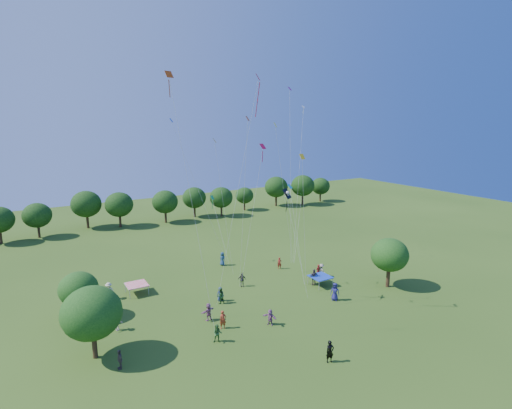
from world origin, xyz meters
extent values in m
plane|color=#3A591A|center=(0.00, 0.00, 0.00)|extent=(160.00, 160.00, 0.00)
cylinder|color=#422B19|center=(-14.53, 14.54, 0.93)|extent=(0.38, 0.38, 1.86)
ellipsoid|color=#225117|center=(-14.53, 14.54, 3.83)|extent=(4.64, 4.64, 4.18)
cylinder|color=#422B19|center=(-14.60, 22.14, 0.72)|extent=(0.30, 0.30, 1.45)
ellipsoid|color=#225117|center=(-14.60, 22.14, 2.98)|extent=(3.61, 3.61, 3.25)
cylinder|color=#422B19|center=(16.46, 12.38, 1.02)|extent=(0.42, 0.42, 2.03)
ellipsoid|color=#225117|center=(16.46, 12.38, 3.80)|extent=(4.16, 4.16, 3.74)
cylinder|color=#422B19|center=(-21.78, 54.28, 0.93)|extent=(0.38, 0.38, 1.87)
cylinder|color=#422B19|center=(-16.56, 54.89, 0.92)|extent=(0.38, 0.38, 1.84)
ellipsoid|color=#1A3F12|center=(-16.56, 54.89, 3.72)|extent=(4.42, 4.42, 3.98)
cylinder|color=#422B19|center=(-8.83, 57.29, 1.07)|extent=(0.44, 0.44, 2.14)
ellipsoid|color=#1A3F12|center=(-8.83, 57.29, 4.33)|extent=(5.14, 5.14, 4.63)
cylinder|color=#422B19|center=(-3.73, 55.12, 1.01)|extent=(0.42, 0.42, 2.03)
ellipsoid|color=#1A3F12|center=(-3.73, 55.12, 4.09)|extent=(4.86, 4.86, 4.37)
cylinder|color=#422B19|center=(4.25, 54.00, 0.98)|extent=(0.40, 0.40, 1.96)
ellipsoid|color=#1A3F12|center=(4.25, 54.00, 3.96)|extent=(4.71, 4.71, 4.24)
cylinder|color=#422B19|center=(10.62, 55.53, 0.96)|extent=(0.39, 0.39, 1.91)
ellipsoid|color=#1A3F12|center=(10.62, 55.53, 3.87)|extent=(4.59, 4.59, 4.13)
cylinder|color=#422B19|center=(15.42, 53.36, 0.94)|extent=(0.39, 0.39, 1.89)
ellipsoid|color=#1A3F12|center=(15.42, 53.36, 3.82)|extent=(4.54, 4.54, 4.08)
cylinder|color=#422B19|center=(22.08, 55.90, 0.79)|extent=(0.33, 0.33, 1.58)
ellipsoid|color=#1A3F12|center=(22.08, 55.90, 3.20)|extent=(3.80, 3.80, 3.42)
cylinder|color=#422B19|center=(30.27, 56.13, 1.07)|extent=(0.44, 0.44, 2.13)
ellipsoid|color=#1A3F12|center=(30.27, 56.13, 4.31)|extent=(5.12, 5.12, 4.61)
cylinder|color=#422B19|center=(36.10, 54.14, 1.09)|extent=(0.45, 0.45, 2.18)
ellipsoid|color=#1A3F12|center=(36.10, 54.14, 4.41)|extent=(5.24, 5.24, 4.72)
cylinder|color=#422B19|center=(42.14, 55.19, 0.91)|extent=(0.37, 0.37, 1.81)
ellipsoid|color=#1A3F12|center=(42.14, 55.19, 3.66)|extent=(4.35, 4.35, 3.91)
cube|color=red|center=(-8.54, 25.06, 1.05)|extent=(2.20, 2.20, 0.08)
cylinder|color=#999999|center=(-9.54, 24.06, 0.55)|extent=(0.05, 0.05, 1.10)
cylinder|color=#999999|center=(-7.54, 24.06, 0.55)|extent=(0.05, 0.05, 1.10)
cylinder|color=#999999|center=(-9.54, 26.06, 0.55)|extent=(0.05, 0.05, 1.10)
cylinder|color=#999999|center=(-7.54, 26.06, 0.55)|extent=(0.05, 0.05, 1.10)
cube|color=#1B3EB2|center=(10.11, 16.59, 1.05)|extent=(2.20, 2.20, 0.08)
cylinder|color=#999999|center=(9.11, 15.59, 0.55)|extent=(0.05, 0.05, 1.10)
cylinder|color=#999999|center=(11.11, 15.59, 0.55)|extent=(0.05, 0.05, 1.10)
cylinder|color=#999999|center=(9.11, 17.59, 0.55)|extent=(0.05, 0.05, 1.10)
cylinder|color=#999999|center=(11.11, 17.59, 0.55)|extent=(0.05, 0.05, 1.10)
imported|color=black|center=(1.06, 4.55, 0.90)|extent=(0.75, 0.57, 1.79)
imported|color=navy|center=(-1.51, 18.78, 0.75)|extent=(0.81, 0.54, 1.50)
imported|color=maroon|center=(-3.79, 13.49, 0.85)|extent=(0.71, 0.55, 1.69)
imported|color=#295E28|center=(-12.18, 20.40, 0.77)|extent=(0.78, 0.85, 1.53)
imported|color=beige|center=(-11.42, 25.16, 0.91)|extent=(1.30, 1.08, 1.83)
imported|color=#483D3A|center=(9.52, 17.01, 0.96)|extent=(1.20, 0.73, 1.91)
imported|color=#93567E|center=(-4.26, 15.60, 0.84)|extent=(1.66, 1.05, 1.68)
imported|color=navy|center=(3.33, 28.19, 0.90)|extent=(0.74, 1.00, 1.81)
imported|color=maroon|center=(11.50, 18.66, 0.79)|extent=(0.61, 0.42, 1.59)
imported|color=#32632A|center=(-5.21, 11.63, 0.80)|extent=(0.90, 0.78, 1.60)
imported|color=#A89386|center=(-12.09, 18.02, 0.78)|extent=(1.11, 0.79, 1.55)
imported|color=#483C3A|center=(-13.17, 12.04, 0.79)|extent=(0.48, 0.95, 1.57)
imported|color=#864E7C|center=(0.23, 11.85, 0.76)|extent=(1.12, 1.48, 1.51)
imported|color=navy|center=(8.88, 12.76, 0.95)|extent=(1.01, 1.03, 1.90)
imported|color=maroon|center=(9.04, 23.35, 0.74)|extent=(0.66, 0.58, 1.49)
imported|color=#265223|center=(-1.74, 18.24, 0.83)|extent=(0.85, 0.50, 1.65)
imported|color=#A49583|center=(11.87, 18.51, 0.82)|extent=(0.72, 1.15, 1.63)
imported|color=#423E35|center=(2.24, 20.91, 0.81)|extent=(1.04, 0.78, 1.61)
cube|color=black|center=(4.36, 15.31, 11.40)|extent=(1.24, 1.11, 0.94)
cube|color=black|center=(4.36, 15.36, 10.12)|extent=(0.11, 0.27, 1.18)
sphere|color=white|center=(4.36, 15.25, 11.50)|extent=(0.34, 0.34, 0.34)
cylinder|color=white|center=(4.36, 15.25, 11.22)|extent=(0.25, 0.48, 0.32)
cylinder|color=white|center=(4.36, 15.25, 11.22)|extent=(0.25, 0.48, 0.32)
cylinder|color=beige|center=(4.73, 13.91, 6.12)|extent=(0.76, 2.81, 9.65)
cube|color=red|center=(0.40, 14.35, 22.18)|extent=(0.67, 0.71, 0.57)
cube|color=red|center=(0.40, 14.40, 20.27)|extent=(0.12, 0.64, 2.94)
cylinder|color=beige|center=(-1.46, 15.05, 11.60)|extent=(3.74, 1.42, 20.61)
cube|color=#C1420B|center=(-7.77, 13.75, 21.88)|extent=(0.68, 0.50, 0.52)
cube|color=#C1420B|center=(-7.77, 13.80, 20.85)|extent=(0.19, 0.28, 1.28)
cylinder|color=beige|center=(-6.63, 12.66, 11.46)|extent=(2.31, 2.20, 20.33)
cube|color=#DF4F0B|center=(0.22, 15.88, 18.68)|extent=(0.55, 0.55, 0.43)
cylinder|color=beige|center=(0.39, 17.10, 9.89)|extent=(0.36, 2.46, 17.18)
cube|color=yellow|center=(5.20, 14.07, 15.12)|extent=(0.65, 0.47, 0.50)
cylinder|color=beige|center=(6.08, 14.64, 8.09)|extent=(1.78, 1.16, 13.58)
cube|color=#1A9330|center=(14.94, 26.80, 8.54)|extent=(0.61, 0.68, 0.42)
cylinder|color=beige|center=(12.29, 23.93, 4.80)|extent=(5.32, 5.78, 7.01)
cube|color=blue|center=(-3.49, 26.13, 18.55)|extent=(0.52, 0.59, 0.44)
cylinder|color=beige|center=(-0.46, 25.65, 9.82)|extent=(6.07, 0.97, 17.04)
cube|color=#87167E|center=(11.80, 25.62, 22.46)|extent=(0.70, 0.65, 0.44)
cylinder|color=beige|center=(10.62, 23.50, 11.76)|extent=(2.38, 4.26, 20.92)
cube|color=silver|center=(15.23, 27.21, 20.35)|extent=(0.52, 0.46, 0.33)
cube|color=silver|center=(15.23, 27.26, 19.73)|extent=(0.11, 0.17, 0.69)
cylinder|color=beige|center=(12.50, 24.32, 10.73)|extent=(5.49, 5.81, 18.88)
cube|color=#0C8FC1|center=(6.85, 18.32, 11.52)|extent=(0.71, 0.65, 0.44)
cylinder|color=beige|center=(6.80, 16.76, 6.29)|extent=(0.12, 3.14, 9.98)
cube|color=red|center=(3.52, 18.56, 15.92)|extent=(0.80, 0.69, 0.54)
cube|color=red|center=(3.52, 18.61, 14.88)|extent=(0.15, 0.27, 1.20)
cylinder|color=beige|center=(2.10, 18.44, 8.47)|extent=(2.86, 0.26, 14.34)
cube|color=#FFA70D|center=(-0.28, 22.04, 16.47)|extent=(0.61, 0.71, 0.50)
cylinder|color=beige|center=(0.66, 21.91, 8.76)|extent=(1.91, 0.27, 14.92)
cube|color=yellow|center=(5.61, 19.42, 18.06)|extent=(0.62, 0.64, 0.53)
cylinder|color=beige|center=(7.73, 20.47, 9.56)|extent=(4.26, 2.13, 16.52)
cube|color=#1B994F|center=(2.81, 29.76, 8.82)|extent=(0.64, 0.58, 0.53)
cube|color=#1B994F|center=(2.81, 29.81, 7.85)|extent=(0.10, 0.27, 1.18)
cylinder|color=beige|center=(2.73, 27.36, 4.94)|extent=(0.18, 4.82, 7.28)
camera|label=1|loc=(-18.17, -16.55, 18.34)|focal=28.00mm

